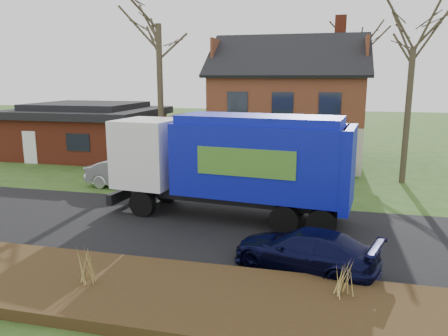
# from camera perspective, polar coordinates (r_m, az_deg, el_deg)

# --- Properties ---
(ground) EXTENTS (120.00, 120.00, 0.00)m
(ground) POSITION_cam_1_polar(r_m,az_deg,el_deg) (16.35, -3.76, -7.81)
(ground) COLOR #2F4B19
(ground) RESTS_ON ground
(road) EXTENTS (80.00, 7.00, 0.02)m
(road) POSITION_cam_1_polar(r_m,az_deg,el_deg) (16.35, -3.76, -7.77)
(road) COLOR black
(road) RESTS_ON ground
(mulch_verge) EXTENTS (80.00, 3.50, 0.30)m
(mulch_verge) POSITION_cam_1_polar(r_m,az_deg,el_deg) (11.76, -11.82, -15.43)
(mulch_verge) COLOR #2F1F0F
(mulch_verge) RESTS_ON ground
(main_house) EXTENTS (12.95, 8.95, 9.26)m
(main_house) POSITION_cam_1_polar(r_m,az_deg,el_deg) (28.80, 7.44, 8.82)
(main_house) COLOR beige
(main_house) RESTS_ON ground
(ranch_house) EXTENTS (9.80, 8.20, 3.70)m
(ranch_house) POSITION_cam_1_polar(r_m,az_deg,el_deg) (32.52, -17.30, 4.80)
(ranch_house) COLOR maroon
(ranch_house) RESTS_ON ground
(garbage_truck) EXTENTS (9.75, 3.59, 4.08)m
(garbage_truck) POSITION_cam_1_polar(r_m,az_deg,el_deg) (16.85, 1.29, 1.11)
(garbage_truck) COLOR black
(garbage_truck) RESTS_ON ground
(silver_sedan) EXTENTS (4.56, 1.88, 1.47)m
(silver_sedan) POSITION_cam_1_polar(r_m,az_deg,el_deg) (22.43, -12.14, -0.68)
(silver_sedan) COLOR #A5A8AC
(silver_sedan) RESTS_ON ground
(navy_wagon) EXTENTS (4.52, 2.90, 1.22)m
(navy_wagon) POSITION_cam_1_polar(r_m,az_deg,el_deg) (12.93, 10.53, -10.53)
(navy_wagon) COLOR black
(navy_wagon) RESTS_ON ground
(tree_front_west) EXTENTS (3.97, 3.97, 11.79)m
(tree_front_west) POSITION_cam_1_polar(r_m,az_deg,el_deg) (26.78, -8.67, 20.78)
(tree_front_west) COLOR #463B2A
(tree_front_west) RESTS_ON ground
(tree_front_east) EXTENTS (3.53, 3.53, 9.81)m
(tree_front_east) POSITION_cam_1_polar(r_m,az_deg,el_deg) (24.49, 23.70, 16.70)
(tree_front_east) COLOR #433A28
(tree_front_east) RESTS_ON ground
(tree_back) EXTENTS (3.50, 3.50, 11.09)m
(tree_back) POSITION_cam_1_polar(r_m,az_deg,el_deg) (35.50, 17.22, 17.40)
(tree_back) COLOR #392F22
(tree_back) RESTS_ON ground
(grass_clump_mid) EXTENTS (0.35, 0.29, 0.97)m
(grass_clump_mid) POSITION_cam_1_polar(r_m,az_deg,el_deg) (11.95, -17.58, -11.91)
(grass_clump_mid) COLOR olive
(grass_clump_mid) RESTS_ON mulch_verge
(grass_clump_east) EXTENTS (0.35, 0.29, 0.88)m
(grass_clump_east) POSITION_cam_1_polar(r_m,az_deg,el_deg) (11.13, 15.41, -13.86)
(grass_clump_east) COLOR tan
(grass_clump_east) RESTS_ON mulch_verge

